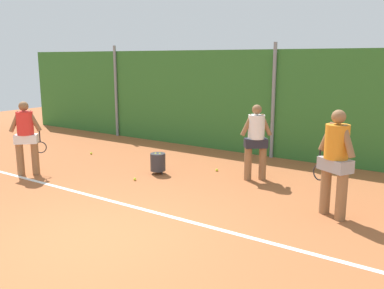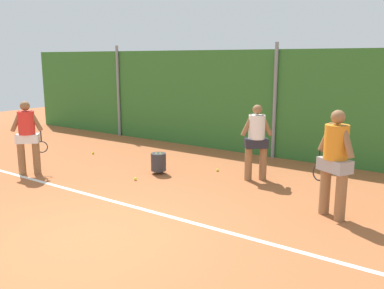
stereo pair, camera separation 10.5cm
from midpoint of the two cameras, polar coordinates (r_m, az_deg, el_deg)
name	(u,v)px [view 2 (the right image)]	position (r m, az deg, el deg)	size (l,w,h in m)	color
ground_plane	(173,203)	(8.05, -2.25, -7.99)	(31.44, 31.44, 0.00)	#A85B33
hedge_fence_backdrop	(277,104)	(11.76, 11.81, 5.42)	(20.44, 0.25, 2.95)	#33702D
fence_post_left	(118,91)	(14.94, -9.84, 7.15)	(0.10, 0.10, 3.13)	gray
fence_post_center	(275,101)	(11.59, 11.49, 5.81)	(0.10, 0.10, 3.13)	gray
court_baseline_paint	(153,212)	(7.62, -4.97, -9.17)	(14.94, 0.10, 0.01)	white
player_foreground_near	(27,134)	(10.49, -21.31, 1.36)	(0.57, 0.64, 1.74)	#8C603D
player_midcourt	(335,158)	(7.49, 19.33, -1.78)	(0.79, 0.54, 1.88)	#8C603D
player_backcourt_far	(256,138)	(9.41, 9.11, 0.85)	(0.59, 0.54, 1.71)	#8C603D
ball_hopper	(158,162)	(9.97, -4.30, -2.38)	(0.36, 0.36, 0.51)	#2D2D33
tennis_ball_2	(135,179)	(9.56, -7.45, -4.68)	(0.07, 0.07, 0.07)	#CCDB33
tennis_ball_3	(217,170)	(10.23, 3.79, -3.51)	(0.07, 0.07, 0.07)	#CCDB33
tennis_ball_4	(93,153)	(12.34, -13.16, -1.14)	(0.07, 0.07, 0.07)	#CCDB33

